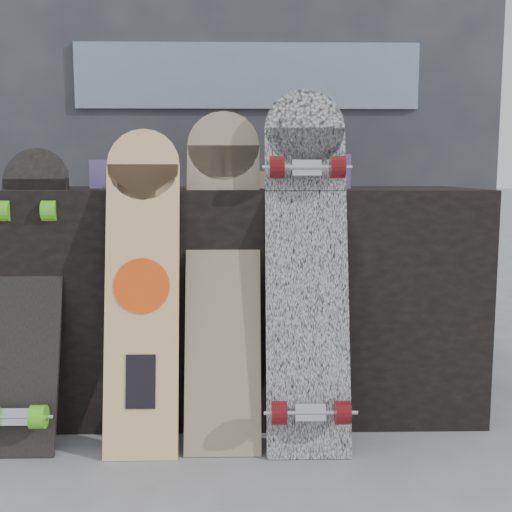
{
  "coord_description": "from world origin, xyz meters",
  "views": [
    {
      "loc": [
        -0.02,
        -1.82,
        0.86
      ],
      "look_at": [
        0.02,
        0.2,
        0.59
      ],
      "focal_mm": 45.0,
      "sensor_mm": 36.0,
      "label": 1
    }
  ],
  "objects_px": {
    "longboard_cascadia": "(307,261)",
    "skateboard_dark": "(27,291)",
    "vendor_table": "(249,297)",
    "longboard_celtic": "(223,266)",
    "longboard_geisha": "(142,282)"
  },
  "relations": [
    {
      "from": "vendor_table",
      "to": "longboard_geisha",
      "type": "height_order",
      "value": "longboard_geisha"
    },
    {
      "from": "vendor_table",
      "to": "longboard_celtic",
      "type": "bearing_deg",
      "value": -105.4
    },
    {
      "from": "longboard_celtic",
      "to": "longboard_cascadia",
      "type": "xyz_separation_m",
      "value": [
        0.26,
        -0.05,
        0.02
      ]
    },
    {
      "from": "longboard_celtic",
      "to": "vendor_table",
      "type": "bearing_deg",
      "value": 74.6
    },
    {
      "from": "longboard_celtic",
      "to": "skateboard_dark",
      "type": "height_order",
      "value": "longboard_celtic"
    },
    {
      "from": "skateboard_dark",
      "to": "vendor_table",
      "type": "bearing_deg",
      "value": 24.58
    },
    {
      "from": "longboard_cascadia",
      "to": "skateboard_dark",
      "type": "height_order",
      "value": "longboard_cascadia"
    },
    {
      "from": "vendor_table",
      "to": "longboard_geisha",
      "type": "relative_size",
      "value": 1.61
    },
    {
      "from": "vendor_table",
      "to": "skateboard_dark",
      "type": "height_order",
      "value": "skateboard_dark"
    },
    {
      "from": "longboard_celtic",
      "to": "longboard_cascadia",
      "type": "bearing_deg",
      "value": -10.85
    },
    {
      "from": "longboard_cascadia",
      "to": "longboard_celtic",
      "type": "bearing_deg",
      "value": 169.15
    },
    {
      "from": "longboard_celtic",
      "to": "skateboard_dark",
      "type": "relative_size",
      "value": 1.13
    },
    {
      "from": "longboard_celtic",
      "to": "skateboard_dark",
      "type": "xyz_separation_m",
      "value": [
        -0.62,
        -0.01,
        -0.08
      ]
    },
    {
      "from": "longboard_cascadia",
      "to": "skateboard_dark",
      "type": "distance_m",
      "value": 0.89
    },
    {
      "from": "longboard_cascadia",
      "to": "longboard_geisha",
      "type": "bearing_deg",
      "value": -177.38
    }
  ]
}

